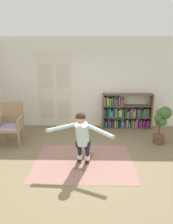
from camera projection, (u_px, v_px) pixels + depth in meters
The scene contains 9 objects.
ground_plane at pixel (88, 165), 4.55m from camera, with size 7.20×7.20×0.00m, color #766549.
back_wall at pixel (90, 83), 6.65m from camera, with size 6.00×0.10×2.90m, color silver.
double_door at pixel (55, 90), 6.68m from camera, with size 1.22×0.05×2.45m.
rug at pixel (84, 162), 4.66m from camera, with size 2.24×1.74×0.01m, color #94695E.
bookshelf at pixel (125, 114), 6.69m from camera, with size 1.60×0.30×1.15m.
wicker_chair at pixel (11, 123), 5.53m from camera, with size 0.65×0.65×1.10m.
potted_plant at pixel (161, 121), 5.48m from camera, with size 0.43×0.40×1.05m.
skis_pair at pixel (84, 160), 4.68m from camera, with size 0.43×0.78×0.07m.
person_skier at pixel (82, 134), 4.35m from camera, with size 1.44×0.71×1.17m.
Camera 1 is at (0.05, -4.05, 2.40)m, focal length 32.63 mm.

